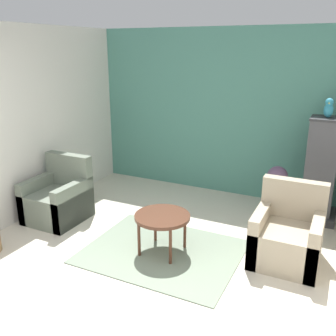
# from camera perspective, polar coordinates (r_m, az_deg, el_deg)

# --- Properties ---
(ground_plane) EXTENTS (20.00, 20.00, 0.00)m
(ground_plane) POSITION_cam_1_polar(r_m,az_deg,el_deg) (3.64, -13.63, -22.17)
(ground_plane) COLOR beige
(ground_plane) RESTS_ON ground
(wall_back_accent) EXTENTS (4.25, 0.06, 2.62)m
(wall_back_accent) POSITION_cam_1_polar(r_m,az_deg,el_deg) (6.12, 7.67, 8.30)
(wall_back_accent) COLOR #4C897A
(wall_back_accent) RESTS_ON ground_plane
(wall_left) EXTENTS (0.06, 3.62, 2.62)m
(wall_left) POSITION_cam_1_polar(r_m,az_deg,el_deg) (5.66, -19.57, 6.66)
(wall_left) COLOR silver
(wall_left) RESTS_ON ground_plane
(area_rug) EXTENTS (1.78, 1.41, 0.01)m
(area_rug) POSITION_cam_1_polar(r_m,az_deg,el_deg) (4.55, -0.85, -12.59)
(area_rug) COLOR gray
(area_rug) RESTS_ON ground_plane
(coffee_table) EXTENTS (0.64, 0.64, 0.48)m
(coffee_table) POSITION_cam_1_polar(r_m,az_deg,el_deg) (4.35, -0.87, -7.75)
(coffee_table) COLOR #512D1E
(coffee_table) RESTS_ON ground_plane
(armchair_left) EXTENTS (0.72, 0.75, 0.88)m
(armchair_left) POSITION_cam_1_polar(r_m,az_deg,el_deg) (5.46, -16.34, -4.64)
(armchair_left) COLOR slate
(armchair_left) RESTS_ON ground_plane
(armchair_right) EXTENTS (0.72, 0.75, 0.88)m
(armchair_right) POSITION_cam_1_polar(r_m,az_deg,el_deg) (4.47, 17.72, -9.98)
(armchair_right) COLOR tan
(armchair_right) RESTS_ON ground_plane
(birdcage) EXTENTS (0.54, 0.54, 1.44)m
(birdcage) POSITION_cam_1_polar(r_m,az_deg,el_deg) (5.53, 22.18, -0.68)
(birdcage) COLOR #353539
(birdcage) RESTS_ON ground_plane
(parrot) EXTENTS (0.12, 0.22, 0.26)m
(parrot) POSITION_cam_1_polar(r_m,az_deg,el_deg) (5.34, 23.29, 8.33)
(parrot) COLOR teal
(parrot) RESTS_ON birdcage
(potted_plant) EXTENTS (0.32, 0.29, 0.73)m
(potted_plant) POSITION_cam_1_polar(r_m,az_deg,el_deg) (5.53, 16.19, -2.46)
(potted_plant) COLOR #66605B
(potted_plant) RESTS_ON ground_plane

